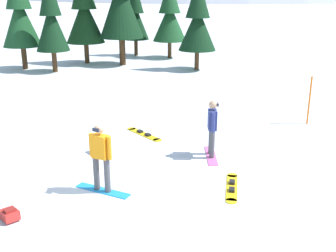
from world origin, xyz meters
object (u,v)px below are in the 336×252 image
Objects in this scene: snowboarder_midground at (212,127)px; trail_marker_pole at (309,101)px; backpack_grey at (100,146)px; pine_tree_short at (84,11)px; pine_tree_leaning at (198,20)px; loose_snowboard_far_spare at (232,187)px; loose_snowboard_near_right at (144,134)px; pine_tree_slender at (170,15)px; snowboarder_foreground at (101,156)px; pine_tree_young at (19,12)px; backpack_red at (10,214)px; pine_tree_tall at (51,18)px; pine_tree_broad at (135,15)px.

snowboarder_midground is 4.96m from trail_marker_pole.
pine_tree_short is at bearing 111.43° from backpack_grey.
pine_tree_short is at bearing 171.08° from pine_tree_leaning.
loose_snowboard_far_spare is 0.28× the size of pine_tree_short.
pine_tree_slender is (-1.79, 16.31, 2.97)m from loose_snowboard_near_right.
snowboarder_foreground is at bearing -132.12° from trail_marker_pole.
pine_tree_slender reaches higher than pine_tree_leaning.
pine_tree_short is (-9.29, 14.83, 2.44)m from snowboarder_midground.
backpack_red is at bearing -63.39° from pine_tree_young.
pine_tree_leaning is at bearing -60.51° from pine_tree_slender.
pine_tree_leaning is at bearing -8.92° from pine_tree_short.
snowboarder_midground is 13.94m from pine_tree_leaning.
pine_tree_young is at bearing 132.51° from loose_snowboard_far_spare.
backpack_red is 0.10× the size of pine_tree_tall.
snowboarder_midground is 2.29m from loose_snowboard_far_spare.
pine_tree_leaning reaches higher than backpack_grey.
loose_snowboard_near_right and loose_snowboard_far_spare have the same top height.
pine_tree_slender is at bearing 117.92° from trail_marker_pole.
snowboarder_midground reaches higher than backpack_red.
loose_snowboard_near_right is 6.11m from backpack_red.
trail_marker_pole is 0.28× the size of pine_tree_young.
snowboarder_foreground is 1.03× the size of snowboarder_midground.
pine_tree_slender reaches higher than trail_marker_pole.
snowboarder_foreground is at bearing -61.98° from pine_tree_tall.
pine_tree_broad is at bearing 101.52° from snowboarder_foreground.
pine_tree_slender reaches higher than pine_tree_broad.
pine_tree_broad is at bearing 56.93° from pine_tree_short.
pine_tree_short is (-6.88, 13.29, 3.32)m from loose_snowboard_near_right.
pine_tree_slender reaches higher than snowboarder_foreground.
backpack_red is 18.79m from pine_tree_young.
backpack_grey is 0.08× the size of pine_tree_tall.
pine_tree_short is 3.36m from pine_tree_tall.
loose_snowboard_near_right is at bearing 147.44° from snowboarder_midground.
pine_tree_young is at bearing 164.70° from pine_tree_tall.
backpack_grey is at bearing -96.24° from pine_tree_leaning.
loose_snowboard_near_right is 0.27× the size of pine_tree_tall.
pine_tree_broad is (5.51, 6.39, -0.52)m from pine_tree_young.
loose_snowboard_near_right is at bearing -75.42° from pine_tree_broad.
pine_tree_leaning is at bearing 83.76° from backpack_grey.
snowboarder_foreground is 18.04m from pine_tree_young.
pine_tree_short reaches higher than snowboarder_midground.
pine_tree_broad is (-2.64, 0.73, -0.07)m from pine_tree_slender.
pine_tree_slender reaches higher than backpack_grey.
backpack_red is at bearing -83.11° from pine_tree_broad.
snowboarder_midground is at bearing -48.88° from pine_tree_tall.
backpack_grey is at bearing 109.40° from snowboarder_foreground.
loose_snowboard_far_spare is at bearing -47.49° from pine_tree_young.
pine_tree_young is at bearing -139.35° from pine_tree_short.
backpack_red is 20.12m from pine_tree_short.
pine_tree_tall is (-6.76, 11.88, 2.92)m from backpack_grey.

